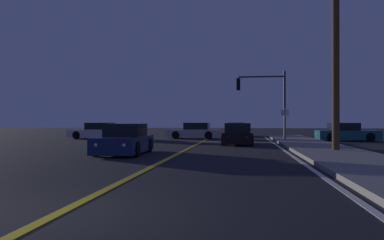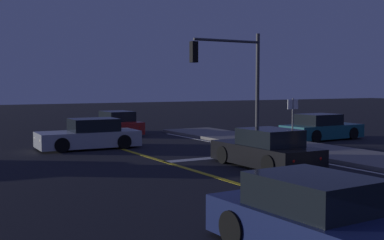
{
  "view_description": "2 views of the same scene",
  "coord_description": "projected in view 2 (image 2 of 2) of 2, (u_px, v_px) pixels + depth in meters",
  "views": [
    {
      "loc": [
        2.83,
        -5.45,
        1.43
      ],
      "look_at": [
        -0.36,
        18.69,
        1.53
      ],
      "focal_mm": 35.75,
      "sensor_mm": 36.0,
      "label": 1
    },
    {
      "loc": [
        -8.13,
        5.04,
        2.84
      ],
      "look_at": [
        -0.12,
        19.08,
        1.7
      ],
      "focal_mm": 46.47,
      "sensor_mm": 36.0,
      "label": 2
    }
  ],
  "objects": [
    {
      "name": "car_following_oncoming_black",
      "position": [
        266.0,
        150.0,
        17.16
      ],
      "size": [
        1.91,
        4.31,
        1.34
      ],
      "rotation": [
        0.0,
        0.0,
        -0.0
      ],
      "color": "black",
      "rests_on": "ground"
    },
    {
      "name": "car_parked_curb_teal",
      "position": [
        321.0,
        128.0,
        25.81
      ],
      "size": [
        4.42,
        2.04,
        1.34
      ],
      "rotation": [
        0.0,
        0.0,
        -1.54
      ],
      "color": "#195960",
      "rests_on": "ground"
    },
    {
      "name": "car_side_waiting_red",
      "position": [
        116.0,
        124.0,
        28.66
      ],
      "size": [
        1.95,
        4.25,
        1.34
      ],
      "rotation": [
        0.0,
        0.0,
        0.03
      ],
      "color": "maroon",
      "rests_on": "ground"
    },
    {
      "name": "car_lead_oncoming_navy",
      "position": [
        322.0,
        223.0,
        8.12
      ],
      "size": [
        2.03,
        4.36,
        1.34
      ],
      "rotation": [
        0.0,
        0.0,
        3.18
      ],
      "color": "navy",
      "rests_on": "ground"
    },
    {
      "name": "traffic_signal_near_right",
      "position": [
        233.0,
        71.0,
        22.3
      ],
      "size": [
        3.64,
        0.28,
        5.2
      ],
      "rotation": [
        0.0,
        0.0,
        3.14
      ],
      "color": "#38383D",
      "rests_on": "ground"
    },
    {
      "name": "car_distant_tail_silver",
      "position": [
        89.0,
        136.0,
        22.19
      ],
      "size": [
        4.51,
        2.11,
        1.34
      ],
      "rotation": [
        0.0,
        0.0,
        1.53
      ],
      "color": "#B2B5BA",
      "rests_on": "ground"
    },
    {
      "name": "street_sign_corner",
      "position": [
        293.0,
        116.0,
        20.53
      ],
      "size": [
        0.56,
        0.06,
        2.29
      ],
      "color": "slate",
      "rests_on": "ground"
    },
    {
      "name": "stop_bar",
      "position": [
        224.0,
        157.0,
        19.55
      ],
      "size": [
        5.15,
        0.5,
        0.01
      ],
      "primitive_type": "cube",
      "color": "silver",
      "rests_on": "ground"
    }
  ]
}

